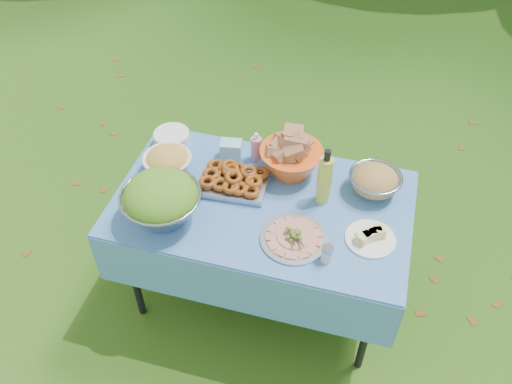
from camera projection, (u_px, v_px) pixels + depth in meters
ground at (261, 291)px, 3.22m from camera, size 80.00×80.00×0.00m
picnic_table at (262, 250)px, 2.95m from camera, size 1.46×0.86×0.76m
salad_bowl at (161, 200)px, 2.52m from camera, size 0.43×0.43×0.25m
pasta_bowl_white at (167, 161)px, 2.79m from camera, size 0.27×0.27×0.14m
plate_stack at (172, 139)px, 2.97m from camera, size 0.24×0.24×0.08m
wipes_box at (231, 150)px, 2.88m from camera, size 0.12×0.10×0.10m
sanitizer_bottle at (256, 146)px, 2.85m from camera, size 0.07×0.07×0.17m
bread_bowl at (291, 155)px, 2.76m from camera, size 0.39×0.39×0.22m
pasta_bowl_steel at (375, 180)px, 2.69m from camera, size 0.33×0.33×0.14m
fried_tray at (234, 181)px, 2.73m from camera, size 0.35×0.26×0.08m
charcuterie_platter at (294, 234)px, 2.49m from camera, size 0.36×0.36×0.07m
oil_bottle at (325, 176)px, 2.58m from camera, size 0.09×0.09×0.32m
cheese_plate at (371, 235)px, 2.49m from camera, size 0.31×0.31×0.06m
shaker at (327, 254)px, 2.39m from camera, size 0.07×0.07×0.09m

